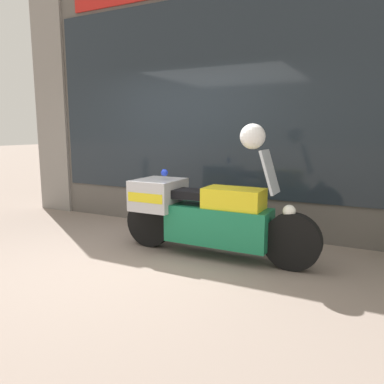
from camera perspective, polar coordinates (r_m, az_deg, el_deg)
name	(u,v)px	position (r m, az deg, el deg)	size (l,w,h in m)	color
ground_plane	(118,261)	(4.52, -11.18, -10.34)	(60.00, 60.00, 0.00)	gray
shop_building	(175,103)	(6.13, -2.60, 13.37)	(6.48, 0.55, 3.85)	#56514C
window_display	(212,195)	(5.94, 3.11, -0.49)	(5.30, 0.30, 2.09)	slate
paramedic_motorcycle	(202,213)	(4.53, 1.56, -3.23)	(2.48, 0.63, 1.30)	black
white_helmet	(253,136)	(4.19, 9.22, 8.36)	(0.28, 0.28, 0.28)	white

